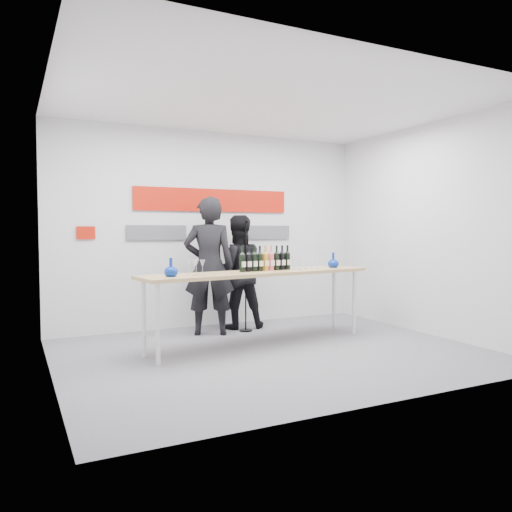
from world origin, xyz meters
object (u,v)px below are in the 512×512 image
Objects in this scene: mic_stand at (246,297)px; tasting_table at (259,277)px; presenter_right at (237,272)px; presenter_left at (209,266)px.

tasting_table is at bearing -127.30° from mic_stand.
tasting_table is 1.16m from presenter_right.
presenter_left is 1.19× the size of mic_stand.
mic_stand is (0.57, -0.02, -0.48)m from presenter_left.
presenter_right reaches higher than tasting_table.
tasting_table is at bearing 133.42° from presenter_left.
mic_stand is at bearing -160.75° from presenter_left.
tasting_table is 0.96m from presenter_left.
mic_stand reaches higher than tasting_table.
presenter_left is 0.74m from mic_stand.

